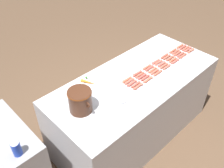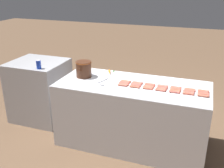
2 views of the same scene
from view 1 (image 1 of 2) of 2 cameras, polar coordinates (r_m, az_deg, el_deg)
The scene contains 41 objects.
ground_plane at distance 3.26m, azimuth 4.49°, elevation -10.86°, with size 20.00×20.00×0.00m, color brown.
griddle_counter at distance 2.94m, azimuth 4.92°, elevation -5.37°, with size 0.86×1.95×0.88m.
hot_dog_0 at distance 3.20m, azimuth 17.54°, elevation 7.26°, with size 0.03×0.13×0.03m.
hot_dog_1 at distance 3.07m, azimuth 15.84°, elevation 6.19°, with size 0.03×0.13×0.03m.
hot_dog_2 at distance 2.95m, azimuth 14.21°, elevation 5.07°, with size 0.03×0.13×0.03m.
hot_dog_3 at distance 2.84m, azimuth 12.36°, elevation 3.81°, with size 0.03×0.13×0.03m.
hot_dog_4 at distance 2.73m, azimuth 10.40°, elevation 2.50°, with size 0.03×0.13×0.03m.
hot_dog_5 at distance 2.62m, azimuth 8.21°, elevation 0.99°, with size 0.03×0.13×0.03m.
hot_dog_6 at distance 2.52m, azimuth 5.93°, elevation -0.56°, with size 0.03×0.13×0.03m.
hot_dog_7 at distance 3.22m, azimuth 16.94°, elevation 7.57°, with size 0.03×0.13×0.03m.
hot_dog_8 at distance 3.09m, azimuth 15.35°, elevation 6.51°, with size 0.03×0.13×0.03m.
hot_dog_9 at distance 2.97m, azimuth 13.68°, elevation 5.37°, with size 0.03×0.13×0.03m.
hot_dog_10 at distance 2.85m, azimuth 11.78°, elevation 4.13°, with size 0.03×0.13×0.03m.
hot_dog_11 at distance 2.74m, azimuth 9.71°, elevation 2.83°, with size 0.03×0.13×0.03m.
hot_dog_12 at distance 2.64m, azimuth 7.56°, elevation 1.43°, with size 0.03×0.13×0.03m.
hot_dog_13 at distance 2.54m, azimuth 5.41°, elevation -0.12°, with size 0.03×0.13×0.03m.
hot_dog_14 at distance 3.23m, azimuth 16.43°, elevation 7.79°, with size 0.03×0.13×0.03m.
hot_dog_15 at distance 3.10m, azimuth 14.72°, elevation 6.76°, with size 0.03×0.13×0.03m.
hot_dog_16 at distance 2.99m, azimuth 13.07°, elevation 5.73°, with size 0.03×0.13×0.03m.
hot_dog_17 at distance 2.87m, azimuth 11.25°, elevation 4.48°, with size 0.03×0.13×0.03m.
hot_dog_18 at distance 2.76m, azimuth 9.19°, elevation 3.15°, with size 0.03×0.13×0.03m.
hot_dog_19 at distance 2.65m, azimuth 6.88°, elevation 1.75°, with size 0.03×0.13×0.03m.
hot_dog_20 at distance 2.55m, azimuth 4.56°, elevation 0.20°, with size 0.03×0.13×0.03m.
hot_dog_21 at distance 3.24m, azimuth 15.86°, elevation 8.08°, with size 0.03×0.13×0.03m.
hot_dog_22 at distance 3.12m, azimuth 14.30°, elevation 7.10°, with size 0.03×0.13×0.03m.
hot_dog_23 at distance 3.00m, azimuth 12.44°, elevation 5.99°, with size 0.03×0.13×0.03m.
hot_dog_24 at distance 2.89m, azimuth 10.59°, elevation 4.85°, with size 0.03×0.13×0.03m.
hot_dog_25 at distance 2.78m, azimuth 8.58°, elevation 3.55°, with size 0.03×0.13×0.03m.
hot_dog_26 at distance 2.67m, azimuth 6.34°, elevation 2.06°, with size 0.03×0.13×0.03m.
hot_dog_27 at distance 2.58m, azimuth 3.98°, elevation 0.64°, with size 0.03×0.13×0.03m.
hot_dog_28 at distance 3.26m, azimuth 15.25°, elevation 8.34°, with size 0.03×0.13×0.03m.
hot_dog_29 at distance 3.14m, azimuth 13.70°, elevation 7.37°, with size 0.03×0.13×0.03m.
hot_dog_30 at distance 3.02m, azimuth 11.88°, elevation 6.28°, with size 0.03×0.13×0.03m.
hot_dog_31 at distance 2.90m, azimuth 9.97°, elevation 5.07°, with size 0.03×0.13×0.03m.
hot_dog_32 at distance 2.80m, azimuth 7.94°, elevation 3.85°, with size 0.03×0.13×0.03m.
hot_dog_33 at distance 2.69m, azimuth 5.81°, elevation 2.45°, with size 0.03×0.13×0.03m.
hot_dog_34 at distance 2.60m, azimuth 3.42°, elevation 1.00°, with size 0.03×0.13×0.03m.
bean_pot at distance 2.22m, azimuth -7.29°, elevation -3.61°, with size 0.27×0.22×0.22m.
serving_spoon at distance 2.37m, azimuth 1.62°, elevation -3.65°, with size 0.27×0.11×0.02m.
carrot at distance 2.57m, azimuth -5.38°, elevation 0.46°, with size 0.17×0.10×0.03m.
soda_can at distance 1.97m, azimuth -20.95°, elevation -13.58°, with size 0.07×0.07×0.13m.
Camera 1 is at (-1.32, 1.62, 2.51)m, focal length 40.11 mm.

